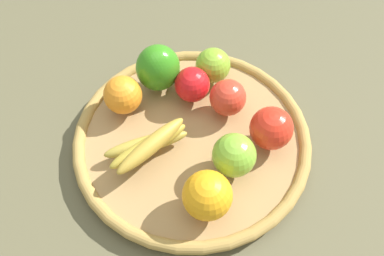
% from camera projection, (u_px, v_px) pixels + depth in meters
% --- Properties ---
extents(ground_plane, '(2.40, 2.40, 0.00)m').
position_uv_depth(ground_plane, '(192.00, 145.00, 0.80)').
color(ground_plane, brown).
rests_on(ground_plane, ground).
extents(basket, '(0.44, 0.44, 0.03)m').
position_uv_depth(basket, '(192.00, 139.00, 0.78)').
color(basket, '#A17C4C').
rests_on(basket, ground_plane).
extents(apple_4, '(0.08, 0.08, 0.07)m').
position_uv_depth(apple_4, '(234.00, 155.00, 0.70)').
color(apple_4, '#78B02F').
rests_on(apple_4, basket).
extents(apple_0, '(0.08, 0.08, 0.07)m').
position_uv_depth(apple_0, '(228.00, 98.00, 0.77)').
color(apple_0, red).
rests_on(apple_0, basket).
extents(bell_pepper, '(0.10, 0.10, 0.10)m').
position_uv_depth(bell_pepper, '(158.00, 68.00, 0.79)').
color(bell_pepper, '#328119').
rests_on(bell_pepper, basket).
extents(orange_1, '(0.11, 0.11, 0.08)m').
position_uv_depth(orange_1, '(207.00, 195.00, 0.65)').
color(orange_1, orange).
rests_on(orange_1, basket).
extents(banana_bunch, '(0.15, 0.12, 0.05)m').
position_uv_depth(banana_bunch, '(149.00, 145.00, 0.72)').
color(banana_bunch, '#AF9737').
rests_on(banana_bunch, basket).
extents(apple_3, '(0.11, 0.11, 0.08)m').
position_uv_depth(apple_3, '(271.00, 128.00, 0.73)').
color(apple_3, red).
rests_on(apple_3, basket).
extents(apple_1, '(0.09, 0.09, 0.07)m').
position_uv_depth(apple_1, '(192.00, 85.00, 0.79)').
color(apple_1, red).
rests_on(apple_1, basket).
extents(apple_2, '(0.09, 0.09, 0.07)m').
position_uv_depth(apple_2, '(213.00, 65.00, 0.82)').
color(apple_2, '#7BA929').
rests_on(apple_2, basket).
extents(orange_0, '(0.09, 0.09, 0.07)m').
position_uv_depth(orange_0, '(123.00, 95.00, 0.77)').
color(orange_0, orange).
rests_on(orange_0, basket).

